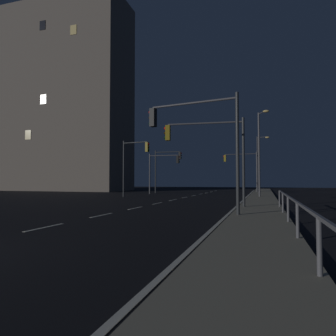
{
  "coord_description": "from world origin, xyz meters",
  "views": [
    {
      "loc": [
        7.5,
        -4.08,
        1.68
      ],
      "look_at": [
        -1.17,
        23.26,
        2.86
      ],
      "focal_mm": 32.51,
      "sensor_mm": 36.0,
      "label": 1
    }
  ],
  "objects_px": {
    "traffic_light_far_left": "(242,164)",
    "building_distant": "(66,99)",
    "street_lamp_corner": "(260,146)",
    "traffic_light_overhead_east": "(207,144)",
    "traffic_light_far_right": "(166,163)",
    "traffic_light_far_center": "(196,130)",
    "street_lamp_across_street": "(259,159)",
    "traffic_light_mid_right": "(134,158)",
    "traffic_light_near_left": "(163,165)"
  },
  "relations": [
    {
      "from": "traffic_light_far_left",
      "to": "traffic_light_near_left",
      "type": "relative_size",
      "value": 1.08
    },
    {
      "from": "traffic_light_far_right",
      "to": "traffic_light_far_center",
      "type": "distance_m",
      "value": 25.8
    },
    {
      "from": "traffic_light_far_center",
      "to": "traffic_light_overhead_east",
      "type": "bearing_deg",
      "value": 92.58
    },
    {
      "from": "street_lamp_across_street",
      "to": "traffic_light_near_left",
      "type": "bearing_deg",
      "value": -144.3
    },
    {
      "from": "traffic_light_overhead_east",
      "to": "street_lamp_corner",
      "type": "distance_m",
      "value": 12.27
    },
    {
      "from": "street_lamp_corner",
      "to": "street_lamp_across_street",
      "type": "height_order",
      "value": "street_lamp_corner"
    },
    {
      "from": "street_lamp_across_street",
      "to": "building_distant",
      "type": "distance_m",
      "value": 33.34
    },
    {
      "from": "traffic_light_near_left",
      "to": "street_lamp_corner",
      "type": "distance_m",
      "value": 13.07
    },
    {
      "from": "traffic_light_overhead_east",
      "to": "traffic_light_far_right",
      "type": "height_order",
      "value": "traffic_light_far_right"
    },
    {
      "from": "traffic_light_far_center",
      "to": "traffic_light_far_left",
      "type": "bearing_deg",
      "value": 89.65
    },
    {
      "from": "street_lamp_across_street",
      "to": "building_distant",
      "type": "bearing_deg",
      "value": -179.25
    },
    {
      "from": "street_lamp_corner",
      "to": "traffic_light_far_right",
      "type": "bearing_deg",
      "value": 145.63
    },
    {
      "from": "traffic_light_mid_right",
      "to": "traffic_light_far_left",
      "type": "distance_m",
      "value": 18.04
    },
    {
      "from": "street_lamp_corner",
      "to": "traffic_light_far_center",
      "type": "bearing_deg",
      "value": -100.05
    },
    {
      "from": "traffic_light_mid_right",
      "to": "traffic_light_near_left",
      "type": "bearing_deg",
      "value": 86.49
    },
    {
      "from": "street_lamp_corner",
      "to": "traffic_light_mid_right",
      "type": "bearing_deg",
      "value": -170.22
    },
    {
      "from": "traffic_light_far_left",
      "to": "street_lamp_corner",
      "type": "height_order",
      "value": "street_lamp_corner"
    },
    {
      "from": "traffic_light_far_left",
      "to": "building_distant",
      "type": "relative_size",
      "value": 0.17
    },
    {
      "from": "traffic_light_overhead_east",
      "to": "building_distant",
      "type": "height_order",
      "value": "building_distant"
    },
    {
      "from": "building_distant",
      "to": "street_lamp_across_street",
      "type": "bearing_deg",
      "value": 0.75
    },
    {
      "from": "traffic_light_far_center",
      "to": "traffic_light_far_right",
      "type": "bearing_deg",
      "value": 111.14
    },
    {
      "from": "traffic_light_mid_right",
      "to": "traffic_light_near_left",
      "type": "distance_m",
      "value": 7.78
    },
    {
      "from": "traffic_light_overhead_east",
      "to": "traffic_light_far_center",
      "type": "bearing_deg",
      "value": -87.42
    },
    {
      "from": "traffic_light_far_right",
      "to": "traffic_light_far_left",
      "type": "relative_size",
      "value": 1.05
    },
    {
      "from": "traffic_light_far_right",
      "to": "street_lamp_across_street",
      "type": "xyz_separation_m",
      "value": [
        11.81,
        5.58,
        0.7
      ]
    },
    {
      "from": "traffic_light_far_center",
      "to": "traffic_light_near_left",
      "type": "xyz_separation_m",
      "value": [
        -8.9,
        21.45,
        -0.55
      ]
    },
    {
      "from": "traffic_light_near_left",
      "to": "street_lamp_corner",
      "type": "height_order",
      "value": "street_lamp_corner"
    },
    {
      "from": "traffic_light_far_center",
      "to": "building_distant",
      "type": "distance_m",
      "value": 42.75
    },
    {
      "from": "traffic_light_far_center",
      "to": "traffic_light_mid_right",
      "type": "height_order",
      "value": "traffic_light_mid_right"
    },
    {
      "from": "traffic_light_near_left",
      "to": "building_distant",
      "type": "relative_size",
      "value": 0.16
    },
    {
      "from": "traffic_light_overhead_east",
      "to": "traffic_light_near_left",
      "type": "relative_size",
      "value": 1.05
    },
    {
      "from": "street_lamp_corner",
      "to": "building_distant",
      "type": "height_order",
      "value": "building_distant"
    },
    {
      "from": "traffic_light_far_right",
      "to": "traffic_light_mid_right",
      "type": "xyz_separation_m",
      "value": [
        -0.07,
        -10.38,
        -0.02
      ]
    },
    {
      "from": "street_lamp_across_street",
      "to": "building_distant",
      "type": "relative_size",
      "value": 0.25
    },
    {
      "from": "street_lamp_across_street",
      "to": "traffic_light_far_left",
      "type": "bearing_deg",
      "value": -164.3
    },
    {
      "from": "traffic_light_overhead_east",
      "to": "building_distant",
      "type": "distance_m",
      "value": 40.1
    },
    {
      "from": "traffic_light_far_right",
      "to": "traffic_light_far_center",
      "type": "xyz_separation_m",
      "value": [
        9.31,
        -24.07,
        0.1
      ]
    },
    {
      "from": "street_lamp_across_street",
      "to": "traffic_light_mid_right",
      "type": "bearing_deg",
      "value": -126.67
    },
    {
      "from": "traffic_light_far_center",
      "to": "traffic_light_mid_right",
      "type": "bearing_deg",
      "value": 124.41
    },
    {
      "from": "traffic_light_far_left",
      "to": "traffic_light_near_left",
      "type": "bearing_deg",
      "value": -140.29
    },
    {
      "from": "traffic_light_mid_right",
      "to": "street_lamp_across_street",
      "type": "bearing_deg",
      "value": 53.33
    },
    {
      "from": "traffic_light_far_right",
      "to": "traffic_light_near_left",
      "type": "bearing_deg",
      "value": -81.27
    },
    {
      "from": "traffic_light_far_left",
      "to": "street_lamp_across_street",
      "type": "bearing_deg",
      "value": 15.7
    },
    {
      "from": "traffic_light_far_right",
      "to": "traffic_light_far_left",
      "type": "height_order",
      "value": "traffic_light_far_right"
    },
    {
      "from": "traffic_light_mid_right",
      "to": "traffic_light_near_left",
      "type": "relative_size",
      "value": 1.14
    },
    {
      "from": "traffic_light_overhead_east",
      "to": "traffic_light_mid_right",
      "type": "bearing_deg",
      "value": 133.31
    },
    {
      "from": "traffic_light_overhead_east",
      "to": "street_lamp_across_street",
      "type": "relative_size",
      "value": 0.69
    },
    {
      "from": "traffic_light_overhead_east",
      "to": "traffic_light_far_center",
      "type": "height_order",
      "value": "traffic_light_far_center"
    },
    {
      "from": "traffic_light_overhead_east",
      "to": "street_lamp_across_street",
      "type": "height_order",
      "value": "street_lamp_across_street"
    },
    {
      "from": "traffic_light_far_right",
      "to": "traffic_light_near_left",
      "type": "distance_m",
      "value": 2.69
    }
  ]
}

